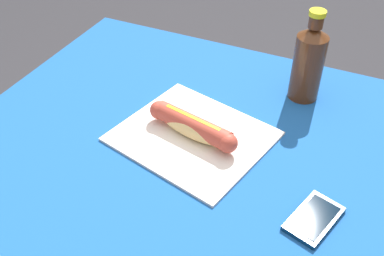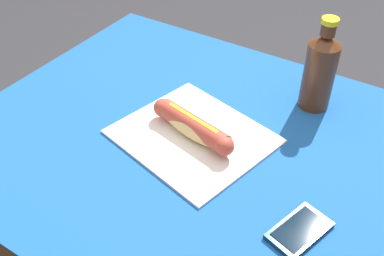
# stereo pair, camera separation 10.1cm
# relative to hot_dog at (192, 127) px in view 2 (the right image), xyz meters

# --- Properties ---
(dining_table) EXTENTS (1.03, 0.86, 0.77)m
(dining_table) POSITION_rel_hot_dog_xyz_m (0.01, -0.00, -0.18)
(dining_table) COLOR brown
(dining_table) RESTS_ON ground
(paper_wrapper) EXTENTS (0.38, 0.35, 0.01)m
(paper_wrapper) POSITION_rel_hot_dog_xyz_m (0.00, 0.00, -0.03)
(paper_wrapper) COLOR silver
(paper_wrapper) RESTS_ON dining_table
(hot_dog) EXTENTS (0.23, 0.09, 0.05)m
(hot_dog) POSITION_rel_hot_dog_xyz_m (0.00, 0.00, 0.00)
(hot_dog) COLOR #E5BC75
(hot_dog) RESTS_ON paper_wrapper
(cell_phone) EXTENTS (0.10, 0.14, 0.01)m
(cell_phone) POSITION_rel_hot_dog_xyz_m (-0.31, 0.12, -0.03)
(cell_phone) COLOR #0A2D4C
(cell_phone) RESTS_ON dining_table
(soda_bottle) EXTENTS (0.08, 0.08, 0.23)m
(soda_bottle) POSITION_rel_hot_dog_xyz_m (-0.19, -0.27, 0.07)
(soda_bottle) COLOR #4C2814
(soda_bottle) RESTS_ON dining_table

